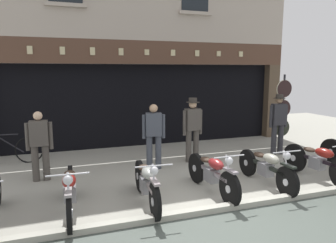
# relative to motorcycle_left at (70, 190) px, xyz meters

# --- Properties ---
(ground) EXTENTS (21.85, 22.00, 0.18)m
(ground) POSITION_rel_motorcycle_left_xyz_m (2.53, -1.81, -0.46)
(ground) COLOR #99978B
(shop_facade) EXTENTS (10.15, 4.42, 6.64)m
(shop_facade) POSITION_rel_motorcycle_left_xyz_m (2.53, 6.16, 1.35)
(shop_facade) COLOR black
(shop_facade) RESTS_ON ground
(motorcycle_left) EXTENTS (0.62, 2.05, 0.90)m
(motorcycle_left) POSITION_rel_motorcycle_left_xyz_m (0.00, 0.00, 0.00)
(motorcycle_left) COLOR black
(motorcycle_left) RESTS_ON ground
(motorcycle_center_left) EXTENTS (0.62, 1.95, 0.91)m
(motorcycle_center_left) POSITION_rel_motorcycle_left_xyz_m (1.32, -0.07, 0.00)
(motorcycle_center_left) COLOR black
(motorcycle_center_left) RESTS_ON ground
(motorcycle_center) EXTENTS (0.62, 1.97, 0.91)m
(motorcycle_center) POSITION_rel_motorcycle_left_xyz_m (2.67, 0.02, 0.01)
(motorcycle_center) COLOR black
(motorcycle_center) RESTS_ON ground
(motorcycle_center_right) EXTENTS (0.62, 1.99, 0.90)m
(motorcycle_center_right) POSITION_rel_motorcycle_left_xyz_m (3.94, 0.01, -0.00)
(motorcycle_center_right) COLOR black
(motorcycle_center_right) RESTS_ON ground
(motorcycle_right) EXTENTS (0.62, 1.99, 0.93)m
(motorcycle_right) POSITION_rel_motorcycle_left_xyz_m (5.23, -0.06, 0.02)
(motorcycle_right) COLOR black
(motorcycle_right) RESTS_ON ground
(salesman_left) EXTENTS (0.56, 0.25, 1.54)m
(salesman_left) POSITION_rel_motorcycle_left_xyz_m (-0.53, 1.93, 0.43)
(salesman_left) COLOR #47423D
(salesman_left) RESTS_ON ground
(shopkeeper_center) EXTENTS (0.55, 0.30, 1.60)m
(shopkeeper_center) POSITION_rel_motorcycle_left_xyz_m (2.06, 1.93, 0.47)
(shopkeeper_center) COLOR #3D424C
(shopkeeper_center) RESTS_ON ground
(salesman_right) EXTENTS (0.56, 0.35, 1.70)m
(salesman_right) POSITION_rel_motorcycle_left_xyz_m (3.21, 2.21, 0.53)
(salesman_right) COLOR #47423D
(salesman_right) RESTS_ON ground
(assistant_far_right) EXTENTS (0.56, 0.33, 1.74)m
(assistant_far_right) POSITION_rel_motorcycle_left_xyz_m (5.83, 2.10, 0.55)
(assistant_far_right) COLOR #2D2D33
(assistant_far_right) RESTS_ON ground
(tyre_sign_pole) EXTENTS (0.53, 0.06, 2.29)m
(tyre_sign_pole) POSITION_rel_motorcycle_left_xyz_m (6.22, 2.40, 0.85)
(tyre_sign_pole) COLOR #232328
(tyre_sign_pole) RESTS_ON ground
(advert_board_near) EXTENTS (0.68, 0.03, 1.05)m
(advert_board_near) POSITION_rel_motorcycle_left_xyz_m (0.79, 4.57, 1.35)
(advert_board_near) COLOR silver
(leaning_bicycle) EXTENTS (1.80, 0.50, 0.94)m
(leaning_bicycle) POSITION_rel_motorcycle_left_xyz_m (-1.44, 3.57, -0.04)
(leaning_bicycle) COLOR black
(leaning_bicycle) RESTS_ON ground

